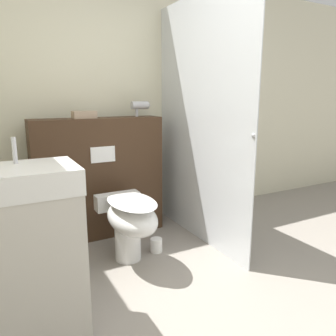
{
  "coord_description": "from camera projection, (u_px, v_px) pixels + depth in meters",
  "views": [
    {
      "loc": [
        -1.12,
        -1.1,
        1.31
      ],
      "look_at": [
        0.13,
        1.23,
        0.73
      ],
      "focal_mm": 35.0,
      "sensor_mm": 36.0,
      "label": 1
    }
  ],
  "objects": [
    {
      "name": "wall_back",
      "position": [
        116.0,
        102.0,
        3.27
      ],
      "size": [
        8.0,
        0.06,
        2.5
      ],
      "color": "beige",
      "rests_on": "ground_plane"
    },
    {
      "name": "partition_panel",
      "position": [
        100.0,
        178.0,
        3.07
      ],
      "size": [
        1.18,
        0.28,
        1.12
      ],
      "color": "#3D2819",
      "rests_on": "ground_plane"
    },
    {
      "name": "shower_glass",
      "position": [
        200.0,
        123.0,
        2.89
      ],
      "size": [
        0.04,
        1.45,
        2.16
      ],
      "color": "silver",
      "rests_on": "ground_plane"
    },
    {
      "name": "toilet",
      "position": [
        130.0,
        220.0,
        2.57
      ],
      "size": [
        0.38,
        0.68,
        0.54
      ],
      "color": "white",
      "rests_on": "ground_plane"
    },
    {
      "name": "sink_vanity",
      "position": [
        26.0,
        255.0,
        1.74
      ],
      "size": [
        0.57,
        0.42,
        1.1
      ],
      "color": "beige",
      "rests_on": "ground_plane"
    },
    {
      "name": "hair_drier",
      "position": [
        141.0,
        106.0,
        3.15
      ],
      "size": [
        0.2,
        0.08,
        0.14
      ],
      "color": "#B7B7BC",
      "rests_on": "partition_panel"
    },
    {
      "name": "folded_towel",
      "position": [
        84.0,
        115.0,
        2.89
      ],
      "size": [
        0.2,
        0.13,
        0.06
      ],
      "color": "tan",
      "rests_on": "partition_panel"
    },
    {
      "name": "spare_toilet_roll",
      "position": [
        156.0,
        245.0,
        2.81
      ],
      "size": [
        0.1,
        0.1,
        0.12
      ],
      "color": "white",
      "rests_on": "ground_plane"
    }
  ]
}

